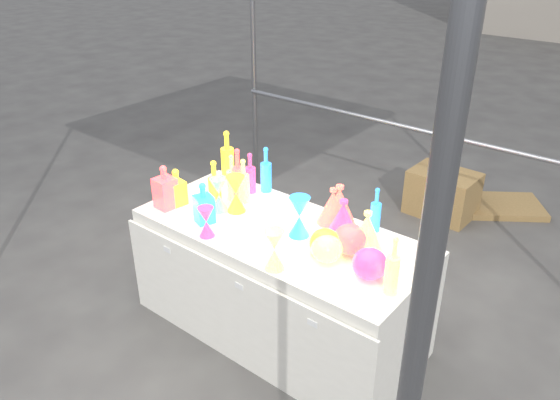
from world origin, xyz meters
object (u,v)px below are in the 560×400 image
Objects in this scene: globe_0 at (325,244)px; decanter_0 at (177,187)px; bottle_0 at (227,154)px; display_table at (279,281)px; lampshade_0 at (333,206)px; cardboard_box_closed at (442,193)px.

decanter_0 is at bearing -175.20° from globe_0.
bottle_0 is at bearing 102.18° from decanter_0.
display_table is at bearing 171.55° from globe_0.
bottle_0 is 1.54× the size of lampshade_0.
lampshade_0 is (-0.17, 0.33, 0.04)m from globe_0.
display_table is 5.20× the size of bottle_0.
globe_0 is at bearing -8.45° from display_table.
display_table is 3.24× the size of cardboard_box_closed.
cardboard_box_closed is 1.98m from lampshade_0.
lampshade_0 is (0.19, 0.28, 0.49)m from display_table.
globe_0 is (0.37, -0.05, 0.45)m from display_table.
lampshade_0 is (0.95, -0.08, -0.06)m from bottle_0.
decanter_0 reaches higher than cardboard_box_closed.
bottle_0 reaches higher than lampshade_0.
lampshade_0 is (0.02, -1.87, 0.66)m from cardboard_box_closed.
decanter_0 reaches higher than lampshade_0.
globe_0 is 0.76× the size of lampshade_0.
decanter_0 is at bearing -132.28° from lampshade_0.
bottle_0 is at bearing -115.41° from cardboard_box_closed.
bottle_0 is (-0.76, 0.36, 0.55)m from display_table.
display_table is 0.60m from lampshade_0.
display_table is at bearing 20.32° from decanter_0.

